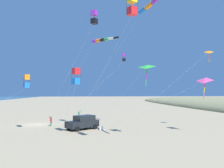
{
  "coord_description": "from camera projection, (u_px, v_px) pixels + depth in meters",
  "views": [
    {
      "loc": [
        6.27,
        -36.9,
        4.81
      ],
      "look_at": [
        10.29,
        -9.58,
        5.91
      ],
      "focal_mm": 37.12,
      "sensor_mm": 36.0,
      "label": 1
    }
  ],
  "objects": [
    {
      "name": "ground_plane",
      "position": [
        36.0,
        125.0,
        35.38
      ],
      "size": [
        600.0,
        600.0,
        0.0
      ],
      "primitive_type": "plane",
      "color": "tan"
    },
    {
      "name": "parked_car",
      "position": [
        83.0,
        122.0,
        30.68
      ],
      "size": [
        4.57,
        4.03,
        1.85
      ],
      "color": "black",
      "rests_on": "ground_plane"
    },
    {
      "name": "cooler_box",
      "position": [
        102.0,
        128.0,
        30.22
      ],
      "size": [
        0.62,
        0.42,
        0.42
      ],
      "color": "white",
      "rests_on": "ground_plane"
    },
    {
      "name": "person_child_green_jacket",
      "position": [
        51.0,
        121.0,
        33.59
      ],
      "size": [
        0.47,
        0.52,
        1.48
      ],
      "color": "#3D7F51",
      "rests_on": "ground_plane"
    },
    {
      "name": "person_child_grey_jacket",
      "position": [
        79.0,
        114.0,
        41.97
      ],
      "size": [
        0.63,
        0.63,
        1.78
      ],
      "color": "#232328",
      "rests_on": "ground_plane"
    },
    {
      "name": "kite_delta_striped_overhead",
      "position": [
        204.0,
        81.0,
        27.46
      ],
      "size": [
        12.91,
        5.17,
        6.73
      ],
      "color": "#EF4C93",
      "rests_on": "ground_plane"
    },
    {
      "name": "kite_box_yellow_midlevel",
      "position": [
        76.0,
        76.0,
        26.08
      ],
      "size": [
        2.36,
        9.59,
        7.65
      ],
      "color": "red",
      "rests_on": "ground_plane"
    },
    {
      "name": "kite_box_purple_drifting",
      "position": [
        94.0,
        17.0,
        30.69
      ],
      "size": [
        7.93,
        6.24,
        15.8
      ],
      "color": "purple",
      "rests_on": "ground_plane"
    },
    {
      "name": "kite_box_small_distant",
      "position": [
        124.0,
        58.0,
        35.86
      ],
      "size": [
        10.15,
        0.94,
        10.94
      ],
      "color": "purple",
      "rests_on": "ground_plane"
    },
    {
      "name": "kite_delta_long_streamer_right",
      "position": [
        146.0,
        67.0,
        24.62
      ],
      "size": [
        5.67,
        10.0,
        7.98
      ],
      "color": "green",
      "rests_on": "ground_plane"
    },
    {
      "name": "kite_box_black_fish_shape",
      "position": [
        132.0,
        5.0,
        19.0
      ],
      "size": [
        5.43,
        13.48,
        12.9
      ],
      "color": "yellow",
      "rests_on": "ground_plane"
    },
    {
      "name": "kite_box_checkered_midright",
      "position": [
        27.0,
        81.0,
        29.45
      ],
      "size": [
        10.25,
        3.06,
        7.18
      ],
      "color": "orange",
      "rests_on": "ground_plane"
    },
    {
      "name": "kite_delta_teal_far_right",
      "position": [
        208.0,
        53.0,
        30.79
      ],
      "size": [
        13.0,
        0.91,
        10.55
      ],
      "color": "orange",
      "rests_on": "ground_plane"
    },
    {
      "name": "kite_windsock_green_low_center",
      "position": [
        153.0,
        2.0,
        22.15
      ],
      "size": [
        9.58,
        16.62,
        13.98
      ],
      "color": "blue",
      "rests_on": "ground_plane"
    },
    {
      "name": "kite_windsock_rainbow_low_near",
      "position": [
        101.0,
        40.0,
        28.83
      ],
      "size": [
        8.46,
        12.09,
        11.83
      ],
      "color": "purple",
      "rests_on": "ground_plane"
    }
  ]
}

